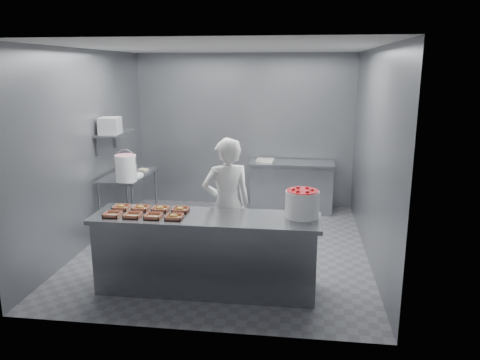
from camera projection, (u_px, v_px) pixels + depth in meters
The scene contains 24 objects.
floor at pixel (225, 246), 6.81m from camera, with size 4.50×4.50×0.00m, color #4C4C51.
ceiling at pixel (224, 47), 6.15m from camera, with size 4.50×4.50×0.00m, color white.
wall_back at pixel (244, 131), 8.65m from camera, with size 4.00×0.04×2.80m, color slate.
wall_left at pixel (88, 149), 6.74m from camera, with size 0.04×4.50×2.80m, color slate.
wall_right at pixel (373, 155), 6.23m from camera, with size 0.04×4.50×2.80m, color slate.
service_counter at pixel (206, 253), 5.40m from camera, with size 2.60×0.70×0.90m.
prep_table at pixel (129, 193), 7.46m from camera, with size 0.60×1.20×0.90m.
back_counter at pixel (291, 186), 8.42m from camera, with size 1.50×0.60×0.90m.
wall_shelf at pixel (115, 133), 7.26m from camera, with size 0.35×0.90×0.03m, color slate.
tray_0 at pixel (113, 214), 5.29m from camera, with size 0.19×0.18×0.04m.
tray_1 at pixel (133, 215), 5.26m from camera, with size 0.19×0.18×0.04m.
tray_2 at pixel (153, 216), 5.23m from camera, with size 0.19×0.18×0.04m.
tray_3 at pixel (174, 217), 5.20m from camera, with size 0.19×0.18×0.06m.
tray_4 at pixel (121, 207), 5.56m from camera, with size 0.19×0.18×0.06m.
tray_5 at pixel (141, 208), 5.53m from camera, with size 0.19×0.18×0.06m.
tray_6 at pixel (160, 209), 5.50m from camera, with size 0.19×0.18×0.06m.
tray_7 at pixel (180, 209), 5.47m from camera, with size 0.19×0.18×0.06m.
worker at pixel (227, 205), 5.87m from camera, with size 0.62×0.41×1.71m, color white.
strawberry_tub at pixel (302, 203), 5.23m from camera, with size 0.38×0.38×0.31m.
glaze_bucket at pixel (126, 167), 6.90m from camera, with size 0.32×0.31×0.47m.
bucket_lid at pixel (133, 175), 7.26m from camera, with size 0.33×0.33×0.03m, color white.
rag at pixel (143, 169), 7.67m from camera, with size 0.14×0.12×0.02m, color #CCB28C.
appliance at pixel (110, 126), 7.04m from camera, with size 0.29×0.33×0.25m, color gray.
paper_stack at pixel (265, 160), 8.37m from camera, with size 0.30×0.22×0.05m, color silver.
Camera 1 is at (1.05, -6.31, 2.54)m, focal length 35.00 mm.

